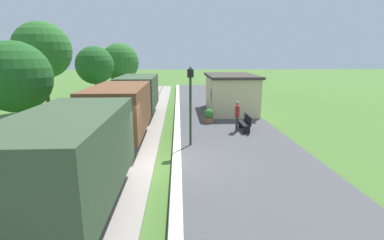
# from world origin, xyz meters

# --- Properties ---
(ground_plane) EXTENTS (160.00, 160.00, 0.00)m
(ground_plane) POSITION_xyz_m (0.00, 0.00, 0.00)
(ground_plane) COLOR #47702D
(platform_slab) EXTENTS (6.00, 60.00, 0.25)m
(platform_slab) POSITION_xyz_m (3.20, 0.00, 0.12)
(platform_slab) COLOR #4C4C4F
(platform_slab) RESTS_ON ground
(platform_edge_stripe) EXTENTS (0.36, 60.00, 0.01)m
(platform_edge_stripe) POSITION_xyz_m (0.40, 0.00, 0.25)
(platform_edge_stripe) COLOR silver
(platform_edge_stripe) RESTS_ON platform_slab
(track_ballast) EXTENTS (3.80, 60.00, 0.12)m
(track_ballast) POSITION_xyz_m (-2.40, 0.00, 0.06)
(track_ballast) COLOR #9E9389
(track_ballast) RESTS_ON ground
(rail_near) EXTENTS (0.07, 60.00, 0.14)m
(rail_near) POSITION_xyz_m (-1.68, 0.00, 0.19)
(rail_near) COLOR slate
(rail_near) RESTS_ON track_ballast
(rail_far) EXTENTS (0.07, 60.00, 0.14)m
(rail_far) POSITION_xyz_m (-3.12, 0.00, 0.19)
(rail_far) COLOR slate
(rail_far) RESTS_ON track_ballast
(freight_train) EXTENTS (2.50, 19.40, 2.72)m
(freight_train) POSITION_xyz_m (-2.40, 3.08, 1.68)
(freight_train) COLOR #384C33
(freight_train) RESTS_ON rail_near
(station_hut) EXTENTS (3.50, 5.80, 2.78)m
(station_hut) POSITION_xyz_m (4.40, 10.39, 1.65)
(station_hut) COLOR beige
(station_hut) RESTS_ON platform_slab
(bench_near_hut) EXTENTS (0.42, 1.50, 0.91)m
(bench_near_hut) POSITION_xyz_m (4.25, 4.63, 0.72)
(bench_near_hut) COLOR black
(bench_near_hut) RESTS_ON platform_slab
(person_waiting) EXTENTS (0.32, 0.43, 1.71)m
(person_waiting) POSITION_xyz_m (3.73, 4.52, 1.18)
(person_waiting) COLOR #38332D
(person_waiting) RESTS_ON platform_slab
(potted_planter) EXTENTS (0.64, 0.64, 0.92)m
(potted_planter) POSITION_xyz_m (2.38, 6.69, 0.72)
(potted_planter) COLOR #9E6642
(potted_planter) RESTS_ON platform_slab
(lamp_post_near) EXTENTS (0.28, 0.28, 3.70)m
(lamp_post_near) POSITION_xyz_m (1.04, 2.20, 2.80)
(lamp_post_near) COLOR #193823
(lamp_post_near) RESTS_ON platform_slab
(tree_trackside_mid) EXTENTS (3.77, 3.77, 5.19)m
(tree_trackside_mid) POSITION_xyz_m (-8.12, 4.80, 3.30)
(tree_trackside_mid) COLOR #4C3823
(tree_trackside_mid) RESTS_ON ground
(tree_trackside_far) EXTENTS (4.29, 4.29, 6.95)m
(tree_trackside_far) POSITION_xyz_m (-9.85, 12.05, 4.79)
(tree_trackside_far) COLOR #4C3823
(tree_trackside_far) RESTS_ON ground
(tree_field_left) EXTENTS (3.88, 3.88, 5.36)m
(tree_field_left) POSITION_xyz_m (-8.09, 19.38, 3.41)
(tree_field_left) COLOR #4C3823
(tree_field_left) RESTS_ON ground
(tree_field_distant) EXTENTS (4.59, 4.59, 5.89)m
(tree_field_distant) POSITION_xyz_m (-6.64, 25.04, 3.59)
(tree_field_distant) COLOR #4C3823
(tree_field_distant) RESTS_ON ground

